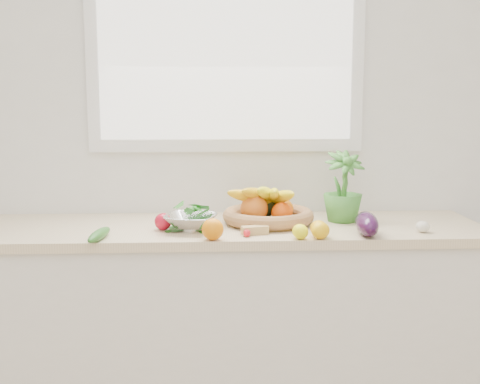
{
  "coord_description": "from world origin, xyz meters",
  "views": [
    {
      "loc": [
        -0.08,
        -0.64,
        1.45
      ],
      "look_at": [
        0.05,
        1.93,
        1.05
      ],
      "focal_mm": 45.0,
      "sensor_mm": 36.0,
      "label": 1
    }
  ],
  "objects_px": {
    "eggplant": "(367,224)",
    "colander_with_spinach": "(191,217)",
    "apple": "(163,222)",
    "fruit_basket": "(267,211)",
    "potted_herb": "(343,187)",
    "cucumber": "(99,235)"
  },
  "relations": [
    {
      "from": "apple",
      "to": "colander_with_spinach",
      "type": "bearing_deg",
      "value": -7.74
    },
    {
      "from": "potted_herb",
      "to": "colander_with_spinach",
      "type": "bearing_deg",
      "value": -166.57
    },
    {
      "from": "apple",
      "to": "fruit_basket",
      "type": "relative_size",
      "value": 0.14
    },
    {
      "from": "eggplant",
      "to": "fruit_basket",
      "type": "distance_m",
      "value": 0.46
    },
    {
      "from": "eggplant",
      "to": "fruit_basket",
      "type": "bearing_deg",
      "value": 146.83
    },
    {
      "from": "colander_with_spinach",
      "to": "potted_herb",
      "type": "bearing_deg",
      "value": 13.43
    },
    {
      "from": "eggplant",
      "to": "colander_with_spinach",
      "type": "relative_size",
      "value": 0.88
    },
    {
      "from": "apple",
      "to": "fruit_basket",
      "type": "xyz_separation_m",
      "value": [
        0.45,
        0.11,
        0.02
      ]
    },
    {
      "from": "eggplant",
      "to": "fruit_basket",
      "type": "height_order",
      "value": "fruit_basket"
    },
    {
      "from": "cucumber",
      "to": "colander_with_spinach",
      "type": "height_order",
      "value": "colander_with_spinach"
    },
    {
      "from": "eggplant",
      "to": "potted_herb",
      "type": "height_order",
      "value": "potted_herb"
    },
    {
      "from": "eggplant",
      "to": "cucumber",
      "type": "distance_m",
      "value": 1.08
    },
    {
      "from": "fruit_basket",
      "to": "colander_with_spinach",
      "type": "height_order",
      "value": "fruit_basket"
    },
    {
      "from": "cucumber",
      "to": "eggplant",
      "type": "bearing_deg",
      "value": 1.62
    },
    {
      "from": "apple",
      "to": "potted_herb",
      "type": "relative_size",
      "value": 0.22
    },
    {
      "from": "eggplant",
      "to": "colander_with_spinach",
      "type": "height_order",
      "value": "colander_with_spinach"
    },
    {
      "from": "apple",
      "to": "cucumber",
      "type": "relative_size",
      "value": 0.31
    },
    {
      "from": "apple",
      "to": "colander_with_spinach",
      "type": "height_order",
      "value": "colander_with_spinach"
    },
    {
      "from": "eggplant",
      "to": "fruit_basket",
      "type": "xyz_separation_m",
      "value": [
        -0.38,
        0.25,
        0.01
      ]
    },
    {
      "from": "eggplant",
      "to": "fruit_basket",
      "type": "relative_size",
      "value": 0.45
    },
    {
      "from": "cucumber",
      "to": "potted_herb",
      "type": "distance_m",
      "value": 1.09
    },
    {
      "from": "apple",
      "to": "fruit_basket",
      "type": "bearing_deg",
      "value": 13.97
    }
  ]
}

